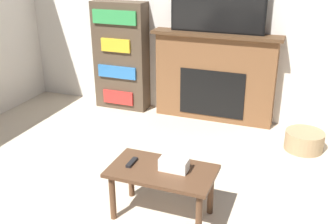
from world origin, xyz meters
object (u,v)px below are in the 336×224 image
fireplace (214,77)px  coffee_table (162,177)px  tv (218,3)px  storage_basket (304,141)px  bookshelf (121,56)px

fireplace → coffee_table: (0.11, -2.10, -0.20)m
fireplace → tv: bearing=-90.0°
storage_basket → coffee_table: bearing=-122.5°
storage_basket → bookshelf: bearing=169.1°
coffee_table → bookshelf: bookshelf is taller
fireplace → storage_basket: (1.14, -0.49, -0.45)m
fireplace → tv: 0.89m
fireplace → bookshelf: 1.28m
fireplace → bookshelf: bearing=-179.0°
bookshelf → storage_basket: 2.52m
fireplace → storage_basket: 1.32m
tv → storage_basket: (1.14, -0.47, -1.34)m
coffee_table → storage_basket: bearing=57.5°
coffee_table → bookshelf: (-1.38, 2.07, 0.35)m
fireplace → coffee_table: size_ratio=1.90×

